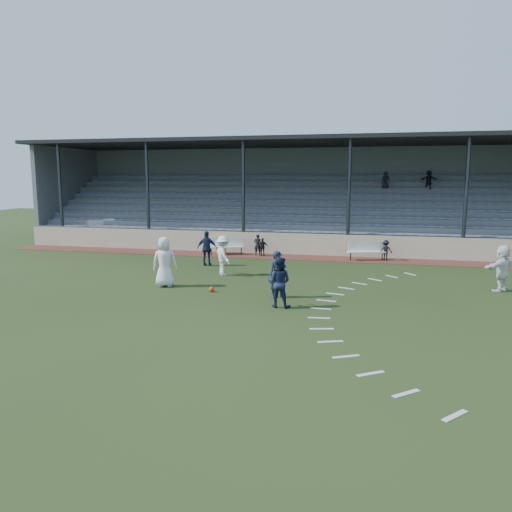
{
  "coord_description": "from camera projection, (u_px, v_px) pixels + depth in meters",
  "views": [
    {
      "loc": [
        4.6,
        -16.27,
        4.36
      ],
      "look_at": [
        0.0,
        2.5,
        1.3
      ],
      "focal_mm": 35.0,
      "sensor_mm": 36.0,
      "label": 1
    }
  ],
  "objects": [
    {
      "name": "sub_right",
      "position": [
        386.0,
        250.0,
        26.27
      ],
      "size": [
        0.77,
        0.57,
        1.07
      ],
      "primitive_type": "imported",
      "rotation": [
        0.0,
        0.0,
        3.41
      ],
      "color": "black",
      "rests_on": "cinder_track"
    },
    {
      "name": "ground",
      "position": [
        239.0,
        304.0,
        17.37
      ],
      "size": [
        90.0,
        90.0,
        0.0
      ],
      "primitive_type": "plane",
      "color": "#213214",
      "rests_on": "ground"
    },
    {
      "name": "player_white_wing",
      "position": [
        223.0,
        256.0,
        22.28
      ],
      "size": [
        1.23,
        1.31,
        1.78
      ],
      "primitive_type": "imported",
      "rotation": [
        0.0,
        0.0,
        2.24
      ],
      "color": "white",
      "rests_on": "ground"
    },
    {
      "name": "football",
      "position": [
        212.0,
        289.0,
        19.15
      ],
      "size": [
        0.2,
        0.2,
        0.2
      ],
      "primitive_type": "sphere",
      "color": "#DC3E0C",
      "rests_on": "ground"
    },
    {
      "name": "player_white_back",
      "position": [
        502.0,
        268.0,
        19.21
      ],
      "size": [
        1.53,
        1.58,
        1.8
      ],
      "primitive_type": "imported",
      "rotation": [
        0.0,
        0.0,
        3.96
      ],
      "color": "white",
      "rests_on": "ground"
    },
    {
      "name": "bench_left",
      "position": [
        227.0,
        245.0,
        28.24
      ],
      "size": [
        2.01,
        1.14,
        0.95
      ],
      "rotation": [
        0.0,
        0.0,
        0.36
      ],
      "color": "white",
      "rests_on": "cinder_track"
    },
    {
      "name": "player_navy_mid",
      "position": [
        279.0,
        282.0,
        16.82
      ],
      "size": [
        0.88,
        0.71,
        1.72
      ],
      "primitive_type": "imported",
      "rotation": [
        0.0,
        0.0,
        3.07
      ],
      "color": "#161F3D",
      "rests_on": "ground"
    },
    {
      "name": "penalty_arc",
      "position": [
        359.0,
        311.0,
        16.4
      ],
      "size": [
        3.89,
        14.63,
        0.01
      ],
      "color": "silver",
      "rests_on": "ground"
    },
    {
      "name": "retaining_wall",
      "position": [
        294.0,
        244.0,
        28.35
      ],
      "size": [
        34.0,
        0.18,
        1.2
      ],
      "primitive_type": "cube",
      "color": "beige",
      "rests_on": "ground"
    },
    {
      "name": "cinder_track",
      "position": [
        291.0,
        257.0,
        27.44
      ],
      "size": [
        34.0,
        2.0,
        0.02
      ],
      "primitive_type": "cube",
      "color": "#4F281F",
      "rests_on": "ground"
    },
    {
      "name": "trash_bin",
      "position": [
        221.0,
        246.0,
        28.56
      ],
      "size": [
        0.55,
        0.55,
        0.88
      ],
      "primitive_type": "cylinder",
      "color": "yellow",
      "rests_on": "cinder_track"
    },
    {
      "name": "player_navy_wing",
      "position": [
        207.0,
        248.0,
        24.72
      ],
      "size": [
        1.06,
        0.56,
        1.72
      ],
      "primitive_type": "imported",
      "rotation": [
        0.0,
        0.0,
        3.28
      ],
      "color": "#161F3D",
      "rests_on": "ground"
    },
    {
      "name": "sub_left_near",
      "position": [
        258.0,
        245.0,
        27.89
      ],
      "size": [
        0.47,
        0.35,
        1.19
      ],
      "primitive_type": "imported",
      "rotation": [
        0.0,
        0.0,
        3.3
      ],
      "color": "black",
      "rests_on": "cinder_track"
    },
    {
      "name": "player_white_lead",
      "position": [
        165.0,
        262.0,
        19.96
      ],
      "size": [
        1.1,
        0.84,
        2.01
      ],
      "primitive_type": "imported",
      "rotation": [
        0.0,
        0.0,
        3.37
      ],
      "color": "white",
      "rests_on": "ground"
    },
    {
      "name": "grandstand",
      "position": [
        306.0,
        210.0,
        32.62
      ],
      "size": [
        34.6,
        9.0,
        6.61
      ],
      "color": "slate",
      "rests_on": "ground"
    },
    {
      "name": "sub_left_far",
      "position": [
        263.0,
        247.0,
        27.71
      ],
      "size": [
        0.63,
        0.37,
        1.0
      ],
      "primitive_type": "imported",
      "rotation": [
        0.0,
        0.0,
        3.36
      ],
      "color": "black",
      "rests_on": "cinder_track"
    },
    {
      "name": "player_navy_lead",
      "position": [
        278.0,
        274.0,
        18.14
      ],
      "size": [
        0.75,
        0.66,
        1.72
      ],
      "primitive_type": "imported",
      "rotation": [
        0.0,
        0.0,
        0.5
      ],
      "color": "#161F3D",
      "rests_on": "ground"
    },
    {
      "name": "bench_right",
      "position": [
        367.0,
        249.0,
        26.37
      ],
      "size": [
        2.03,
        1.03,
        0.95
      ],
      "rotation": [
        0.0,
        0.0,
        0.3
      ],
      "color": "white",
      "rests_on": "cinder_track"
    }
  ]
}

